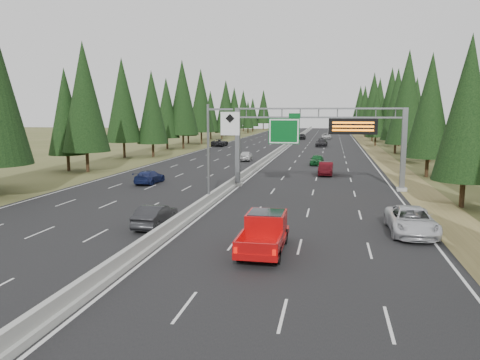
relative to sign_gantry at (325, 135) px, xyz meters
name	(u,v)px	position (x,y,z in m)	size (l,w,h in m)	color
road	(282,151)	(-8.92, 45.12, -5.23)	(32.00, 260.00, 0.08)	black
shoulder_right	(376,152)	(8.88, 45.12, -5.24)	(3.60, 260.00, 0.06)	olive
shoulder_left	(194,149)	(-26.72, 45.12, -5.24)	(3.60, 260.00, 0.06)	#4B5226
median_barrier	(282,149)	(-8.92, 45.12, -4.85)	(0.70, 260.00, 0.85)	#989893
sign_gantry	(325,135)	(0.00, 0.00, 0.00)	(16.75, 0.98, 7.80)	slate
hov_sign_pole	(215,147)	(-8.33, -9.92, -0.54)	(2.80, 0.50, 8.00)	slate
tree_row_right	(403,103)	(13.20, 44.28, 3.80)	(11.72, 239.82, 18.85)	black
tree_row_left	(123,99)	(-30.86, 21.79, 4.20)	(11.72, 239.57, 18.64)	black
silver_minivan	(411,221)	(5.58, -16.28, -4.38)	(2.67, 5.79, 1.61)	silver
red_pickup	(265,230)	(-2.73, -21.25, -4.10)	(2.16, 6.05, 1.97)	black
car_ahead_green	(317,160)	(-1.33, 20.80, -4.45)	(1.74, 4.33, 1.48)	#135423
car_ahead_dkred	(326,169)	(0.06, 10.12, -4.43)	(1.61, 4.61, 1.52)	#5A0C14
car_ahead_dkgrey	(322,143)	(-1.50, 56.82, -4.39)	(2.25, 5.53, 1.61)	black
car_ahead_white	(326,136)	(-0.91, 86.86, -4.43)	(2.53, 5.49, 1.53)	silver
car_ahead_far	(302,136)	(-7.42, 83.12, -4.38)	(1.91, 4.75, 1.62)	black
car_onc_near	(155,216)	(-10.42, -17.65, -4.46)	(1.55, 4.44, 1.46)	black
car_onc_blue	(149,177)	(-17.93, -0.09, -4.50)	(1.92, 4.72, 1.37)	navy
car_onc_white	(246,156)	(-12.22, 24.68, -4.44)	(1.77, 4.41, 1.50)	silver
car_onc_far	(220,143)	(-23.42, 53.86, -4.40)	(2.62, 5.67, 1.58)	black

